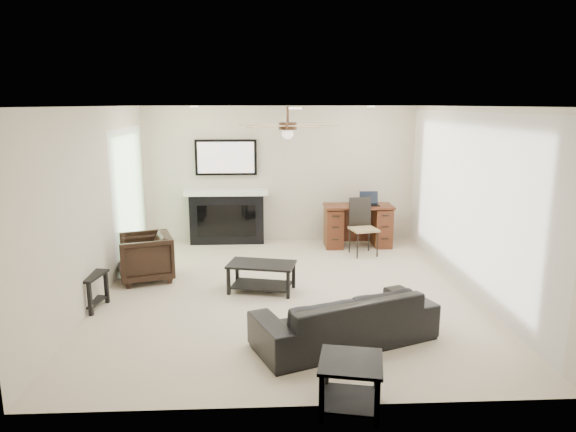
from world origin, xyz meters
name	(u,v)px	position (x,y,z in m)	size (l,w,h in m)	color
room_shell	(302,169)	(0.19, 0.08, 1.68)	(5.50, 5.54, 2.52)	beige
sofa	(345,317)	(0.54, -1.56, 0.29)	(1.96, 0.77, 0.57)	black
armchair	(145,257)	(-2.06, 0.59, 0.34)	(0.73, 0.76, 0.69)	black
coffee_table	(262,277)	(-0.36, 0.04, 0.20)	(0.90, 0.50, 0.40)	black
end_table_near	(350,385)	(0.39, -2.81, 0.23)	(0.52, 0.52, 0.45)	black
end_table_left	(83,291)	(-2.61, -0.46, 0.23)	(0.50, 0.50, 0.45)	black
fireplace_unit	(226,192)	(-1.00, 2.58, 0.95)	(1.52, 0.34, 1.91)	black
desk	(358,226)	(1.37, 2.26, 0.38)	(1.22, 0.56, 0.76)	#3C130F
desk_chair	(364,227)	(1.37, 1.71, 0.48)	(0.42, 0.44, 0.97)	black
laptop	(370,199)	(1.57, 2.24, 0.88)	(0.33, 0.24, 0.23)	black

